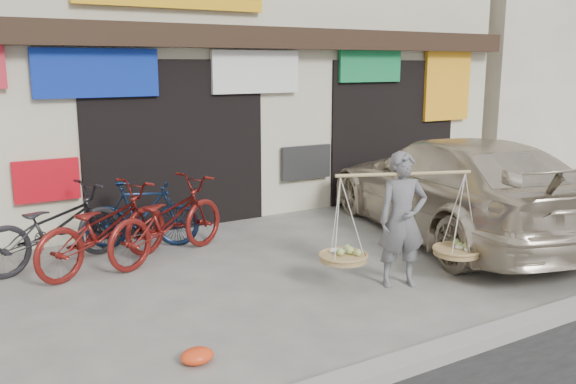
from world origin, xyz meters
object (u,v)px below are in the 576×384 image
street_vendor (402,225)px  suv (453,187)px  bike_1 (142,214)px  bike_2 (167,219)px  bike_0 (54,227)px  bike_3 (104,228)px

street_vendor → suv: size_ratio=0.33×
suv → bike_1: bearing=-10.3°
bike_2 → street_vendor: bearing=-165.1°
street_vendor → bike_0: 4.50m
street_vendor → bike_0: bearing=161.0°
street_vendor → bike_1: size_ratio=1.15×
bike_0 → suv: size_ratio=0.35×
bike_3 → suv: suv is taller
bike_2 → suv: (4.17, -1.19, 0.23)m
bike_1 → suv: (4.32, -1.87, 0.28)m
street_vendor → bike_2: street_vendor is taller
bike_0 → bike_1: 1.27m
bike_0 → bike_3: 0.71m
bike_1 → bike_3: size_ratio=0.79×
bike_0 → suv: suv is taller
street_vendor → bike_1: (-2.17, 3.13, -0.26)m
street_vendor → bike_2: (-2.03, 2.46, -0.20)m
bike_1 → suv: size_ratio=0.29×
bike_3 → suv: (5.03, -1.19, 0.23)m
bike_2 → bike_1: bearing=-12.4°
bike_0 → suv: bearing=-124.6°
bike_2 → bike_3: same height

